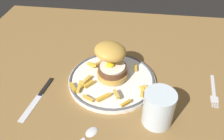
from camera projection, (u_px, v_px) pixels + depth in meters
ground_plane at (106, 87)px, 74.38cm from camera, size 110.09×101.75×4.00cm
dinner_plate at (112, 79)px, 73.14cm from camera, size 27.17×27.17×1.60cm
burger at (111, 60)px, 70.67cm from camera, size 11.90×12.41×10.88cm
fries_pile at (104, 83)px, 69.97cm from camera, size 25.93×24.51×1.78cm
water_glass at (158, 110)px, 59.04cm from camera, size 7.97×7.97×9.79cm
fork at (214, 91)px, 69.97cm from camera, size 3.16×14.46×0.36cm
knife at (40, 94)px, 68.82cm from camera, size 3.98×18.03×0.70cm
spoon at (87, 135)px, 57.79cm from camera, size 8.72×12.05×0.90cm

